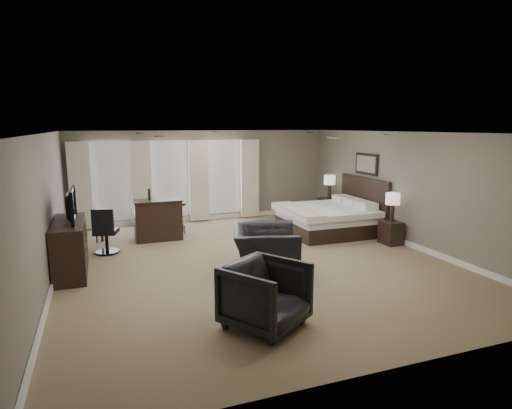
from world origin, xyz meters
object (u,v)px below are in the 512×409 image
object	(u,v)px
dresser	(70,248)
armchair_far	(266,292)
lamp_far	(329,187)
desk_chair	(106,230)
nightstand_far	(329,209)
lamp_near	(392,207)
bar_counter	(158,220)
armchair_near	(265,243)
bar_stool_left	(101,225)
bed	(327,206)
bar_stool_right	(179,218)
nightstand_near	(391,233)
tv	(68,218)

from	to	relation	value
dresser	armchair_far	bearing A→B (deg)	-51.42
lamp_far	desk_chair	bearing A→B (deg)	-167.50
nightstand_far	lamp_far	size ratio (longest dim) A/B	0.90
lamp_near	bar_counter	xyz separation A→B (m)	(-5.06, 2.26, -0.37)
armchair_near	bar_stool_left	world-z (taller)	armchair_near
bed	bar_stool_right	size ratio (longest dim) A/B	2.77
bed	armchair_far	distance (m)	5.54
desk_chair	bar_counter	bearing A→B (deg)	-132.64
nightstand_far	bar_counter	xyz separation A→B (m)	(-5.06, -0.64, 0.19)
bed	nightstand_far	bearing A→B (deg)	58.46
nightstand_far	bar_stool_right	distance (m)	4.48
nightstand_far	lamp_far	xyz separation A→B (m)	(0.00, 0.00, 0.65)
nightstand_near	bar_counter	size ratio (longest dim) A/B	0.47
lamp_near	lamp_far	world-z (taller)	lamp_far
nightstand_near	lamp_near	size ratio (longest dim) A/B	0.79
lamp_near	armchair_near	distance (m)	3.63
bed	lamp_far	xyz separation A→B (m)	(0.89, 1.45, 0.27)
lamp_near	armchair_near	bearing A→B (deg)	-165.96
bed	lamp_near	xyz separation A→B (m)	(0.89, -1.45, 0.17)
lamp_near	tv	bearing A→B (deg)	176.89
armchair_near	desk_chair	xyz separation A→B (m)	(-2.76, 2.39, -0.08)
nightstand_near	bar_counter	bearing A→B (deg)	155.95
lamp_near	bar_stool_right	xyz separation A→B (m)	(-4.47, 2.73, -0.47)
bar_stool_left	desk_chair	bearing A→B (deg)	-85.01
nightstand_near	nightstand_far	size ratio (longest dim) A/B	0.86
tv	bar_stool_right	size ratio (longest dim) A/B	1.34
bed	armchair_far	bearing A→B (deg)	-128.04
dresser	bar_stool_left	distance (m)	2.25
armchair_near	bar_stool_left	distance (m)	4.46
armchair_near	lamp_far	bearing A→B (deg)	-25.26
bed	desk_chair	size ratio (longest dim) A/B	2.15
lamp_far	armchair_near	bearing A→B (deg)	-132.90
armchair_near	armchair_far	xyz separation A→B (m)	(-0.79, -2.03, -0.09)
bar_stool_left	tv	bearing A→B (deg)	-104.54
armchair_far	bar_stool_left	world-z (taller)	armchair_far
bar_counter	bed	bearing A→B (deg)	-10.97
tv	dresser	bearing A→B (deg)	0.00
bar_stool_left	nightstand_far	bearing A→B (deg)	3.16
lamp_far	tv	distance (m)	7.37
dresser	armchair_near	size ratio (longest dim) A/B	1.28
bar_stool_right	desk_chair	size ratio (longest dim) A/B	0.78
nightstand_near	lamp_far	bearing A→B (deg)	90.00
bed	bar_stool_right	world-z (taller)	bed
bar_stool_right	tv	bearing A→B (deg)	-136.10
lamp_near	lamp_far	xyz separation A→B (m)	(0.00, 2.90, 0.09)
nightstand_near	bar_stool_left	world-z (taller)	bar_stool_left
bed	dresser	xyz separation A→B (m)	(-6.03, -1.07, -0.20)
nightstand_far	tv	world-z (taller)	tv
nightstand_far	desk_chair	world-z (taller)	desk_chair
lamp_near	bar_stool_left	size ratio (longest dim) A/B	0.83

